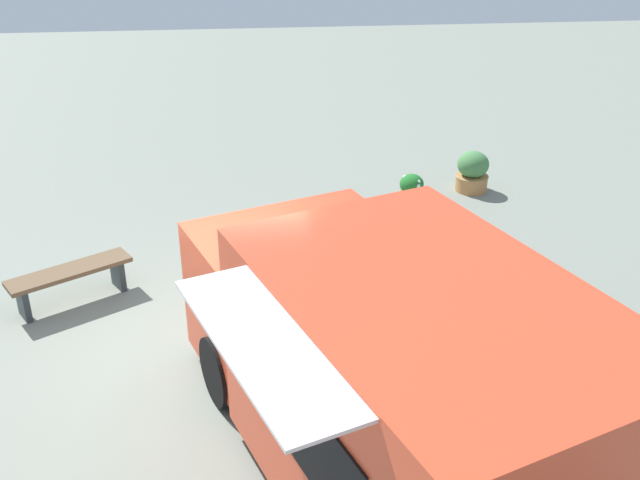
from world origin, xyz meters
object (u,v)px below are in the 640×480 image
Objects in this scene: food_truck at (387,378)px; plaza_bench at (70,277)px; planter_flowering_far at (411,191)px; planter_flowering_near at (472,172)px.

food_truck is 3.48× the size of plaza_bench.
planter_flowering_near is at bearing 117.25° from planter_flowering_far.
planter_flowering_near is 1.39m from planter_flowering_far.
planter_flowering_far is (0.64, -1.24, -0.05)m from planter_flowering_near.
planter_flowering_near is (-6.71, 2.81, -0.75)m from food_truck.
planter_flowering_far reaches higher than plaza_bench.
plaza_bench is (3.20, -6.35, 0.02)m from planter_flowering_near.
planter_flowering_near is at bearing 157.28° from food_truck.
food_truck reaches higher than plaza_bench.
plaza_bench is (-3.51, -3.54, -0.73)m from food_truck.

